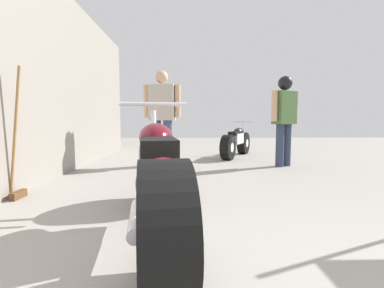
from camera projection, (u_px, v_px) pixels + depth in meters
ground_plane at (235, 180)px, 3.91m from camera, size 18.40×18.40×0.00m
garage_partition_left at (42, 76)px, 3.73m from camera, size 0.08×8.43×2.85m
motorcycle_maroon_cruiser at (158, 179)px, 2.00m from camera, size 0.69×2.17×1.01m
motorcycle_black_naked at (236, 142)px, 6.33m from camera, size 0.96×1.63×0.81m
mechanic_in_blue at (162, 112)px, 5.06m from camera, size 0.70×0.31×1.72m
mechanic_with_helmet at (284, 113)px, 5.01m from camera, size 0.59×0.42×1.62m
push_broom at (17, 163)px, 2.96m from camera, size 0.19×0.24×1.40m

